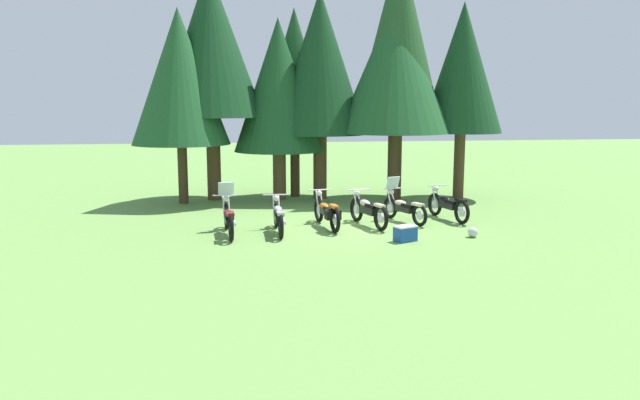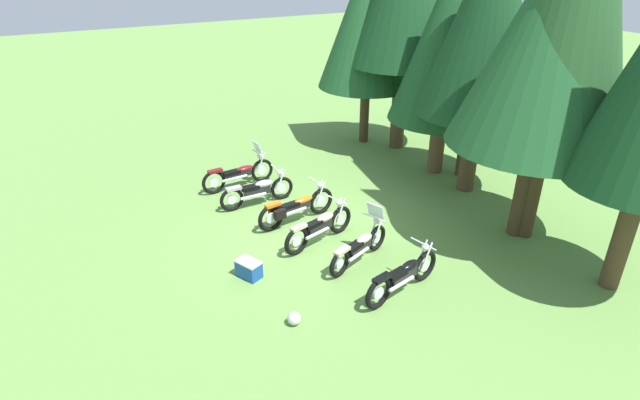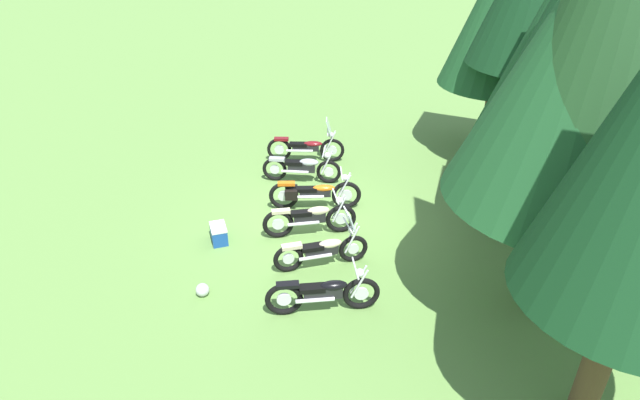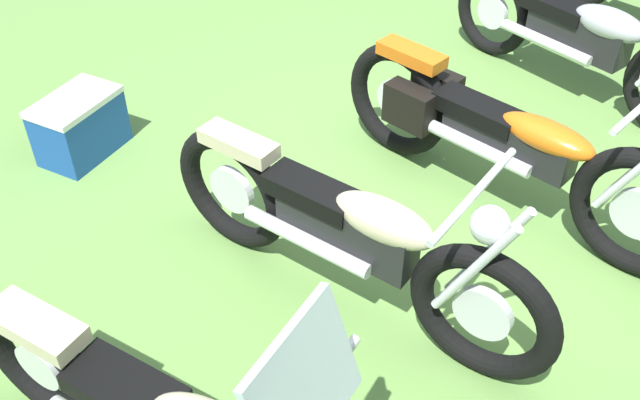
# 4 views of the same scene
# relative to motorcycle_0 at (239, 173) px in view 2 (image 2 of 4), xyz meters

# --- Properties ---
(ground_plane) EXTENTS (80.00, 80.00, 0.00)m
(ground_plane) POSITION_rel_motorcycle_0_xyz_m (3.42, 0.57, -0.47)
(ground_plane) COLOR #608C42
(motorcycle_0) EXTENTS (0.76, 2.39, 1.39)m
(motorcycle_0) POSITION_rel_motorcycle_0_xyz_m (0.00, 0.00, 0.00)
(motorcycle_0) COLOR black
(motorcycle_0) RESTS_ON ground_plane
(motorcycle_1) EXTENTS (0.78, 2.27, 1.01)m
(motorcycle_1) POSITION_rel_motorcycle_0_xyz_m (1.38, 0.04, -0.01)
(motorcycle_1) COLOR black
(motorcycle_1) RESTS_ON ground_plane
(motorcycle_2) EXTENTS (0.77, 2.40, 1.04)m
(motorcycle_2) POSITION_rel_motorcycle_0_xyz_m (2.84, 0.53, -0.01)
(motorcycle_2) COLOR black
(motorcycle_2) RESTS_ON ground_plane
(motorcycle_3) EXTENTS (0.87, 2.22, 1.03)m
(motorcycle_3) POSITION_rel_motorcycle_0_xyz_m (4.08, 0.60, -0.01)
(motorcycle_3) COLOR black
(motorcycle_3) RESTS_ON ground_plane
(motorcycle_4) EXTENTS (0.97, 2.04, 1.34)m
(motorcycle_4) POSITION_rel_motorcycle_0_xyz_m (5.30, 1.01, -0.03)
(motorcycle_4) COLOR black
(motorcycle_4) RESTS_ON ground_plane
(motorcycle_5) EXTENTS (0.76, 2.23, 1.02)m
(motorcycle_5) POSITION_rel_motorcycle_0_xyz_m (6.77, 1.18, -0.02)
(motorcycle_5) COLOR black
(motorcycle_5) RESTS_ON ground_plane
(pine_tree_0) EXTENTS (3.48, 3.48, 6.92)m
(pine_tree_0) POSITION_rel_motorcycle_0_xyz_m (-1.60, 5.66, 4.05)
(pine_tree_0) COLOR #42301E
(pine_tree_0) RESTS_ON ground_plane
(pine_tree_2) EXTENTS (3.36, 3.36, 6.72)m
(pine_tree_2) POSITION_rel_motorcycle_0_xyz_m (1.95, 6.17, 3.77)
(pine_tree_2) COLOR brown
(pine_tree_2) RESTS_ON ground_plane
(pine_tree_3) EXTENTS (2.89, 2.89, 7.16)m
(pine_tree_3) POSITION_rel_motorcycle_0_xyz_m (2.60, 6.73, 4.30)
(pine_tree_3) COLOR #42301E
(pine_tree_3) RESTS_ON ground_plane
(pine_tree_4) EXTENTS (3.52, 3.52, 7.74)m
(pine_tree_4) POSITION_rel_motorcycle_0_xyz_m (3.49, 6.09, 4.58)
(pine_tree_4) COLOR #4C3823
(pine_tree_4) RESTS_ON ground_plane
(pine_tree_5) EXTENTS (4.21, 4.21, 7.45)m
(pine_tree_5) POSITION_rel_motorcycle_0_xyz_m (6.15, 5.33, 4.49)
(pine_tree_5) COLOR #42301E
(pine_tree_5) RESTS_ON ground_plane
(picnic_cooler) EXTENTS (0.67, 0.55, 0.42)m
(picnic_cooler) POSITION_rel_motorcycle_0_xyz_m (4.59, -1.53, -0.26)
(picnic_cooler) COLOR #19479E
(picnic_cooler) RESTS_ON ground_plane
(dropped_helmet) EXTENTS (0.28, 0.28, 0.28)m
(dropped_helmet) POSITION_rel_motorcycle_0_xyz_m (6.54, -1.34, -0.33)
(dropped_helmet) COLOR silver
(dropped_helmet) RESTS_ON ground_plane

